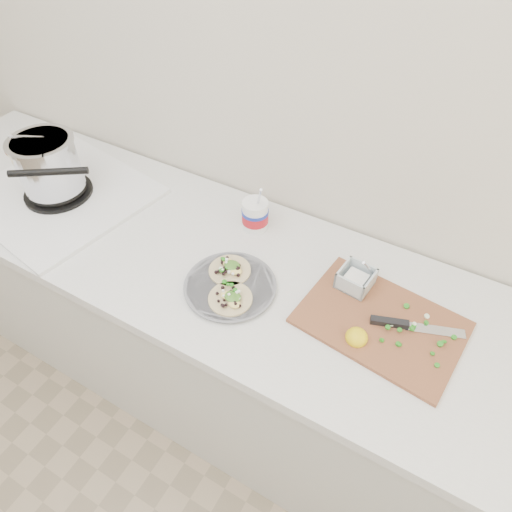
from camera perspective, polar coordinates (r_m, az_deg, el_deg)
The scene contains 5 objects.
counter at distance 1.82m, azimuth -6.35°, elevation -8.64°, with size 2.44×0.66×0.90m.
stove at distance 1.74m, azimuth -24.09°, elevation 9.14°, with size 0.66×0.62×0.28m.
taco_plate at distance 1.33m, azimuth -3.27°, elevation -3.51°, with size 0.27×0.27×0.04m.
tub at distance 1.48m, azimuth -0.04°, elevation 5.46°, with size 0.09×0.09×0.20m.
cutboard at distance 1.30m, azimuth 15.36°, elevation -7.33°, with size 0.46×0.34×0.07m.
Camera 1 is at (0.69, 0.61, 1.92)m, focal length 32.00 mm.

